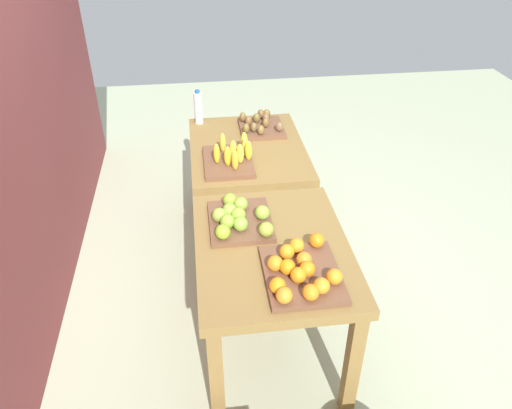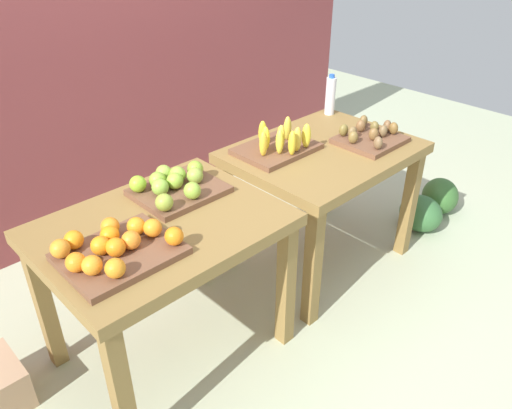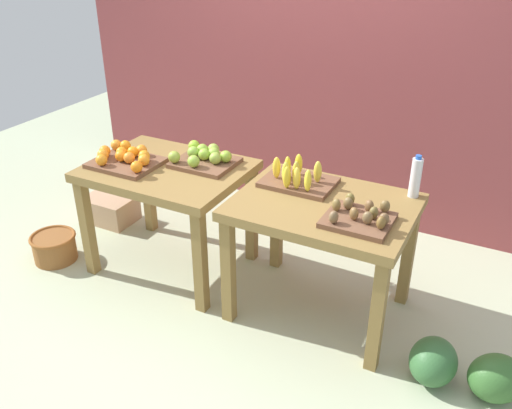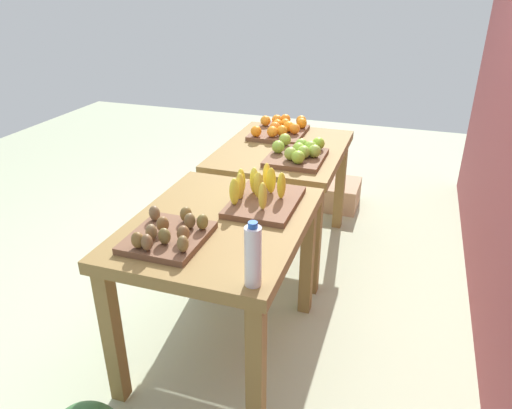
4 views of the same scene
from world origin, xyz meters
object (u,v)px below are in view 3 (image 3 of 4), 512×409
Objects in this scene: display_table_right at (323,220)px; banana_crate at (297,178)px; watermelon_pile at (464,370)px; wicker_basket at (54,247)px; cardboard_produce_box at (110,209)px; display_table_left at (168,182)px; kiwi_bin at (359,217)px; water_bottle at (416,177)px; apple_bin at (204,158)px; orange_bin at (125,158)px.

banana_crate is at bearing 149.59° from display_table_right.
banana_crate is 0.68× the size of watermelon_pile.
wicker_basket is 0.83× the size of cardboard_produce_box.
display_table_left reaches higher than cardboard_produce_box.
display_table_left is 1.39m from kiwi_bin.
cardboard_produce_box is at bearing 168.99° from watermelon_pile.
water_bottle is 0.41× the size of watermelon_pile.
water_bottle reaches higher than apple_bin.
orange_bin reaches higher than wicker_basket.
watermelon_pile is at bearing -18.98° from banana_crate.
watermelon_pile is (1.17, -0.40, -0.70)m from banana_crate.
water_bottle is (0.19, 0.45, 0.09)m from kiwi_bin.
wicker_basket is at bearing -164.03° from banana_crate.
orange_bin reaches higher than watermelon_pile.
wicker_basket is at bearing -169.75° from display_table_right.
wicker_basket is at bearing -87.18° from cardboard_produce_box.
display_table_right is 0.95m from apple_bin.
kiwi_bin is at bearing -5.37° from display_table_left.
orange_bin is 1.12× the size of cardboard_produce_box.
display_table_left is at bearing 19.37° from orange_bin.
banana_crate is 1.89m from cardboard_produce_box.
orange_bin is 0.70× the size of watermelon_pile.
display_table_left is 1.61m from water_bottle.
cardboard_produce_box is (-1.73, 0.16, -0.72)m from banana_crate.
watermelon_pile is at bearing -11.24° from kiwi_bin.
water_bottle reaches higher than orange_bin.
water_bottle is (0.67, 0.18, 0.08)m from banana_crate.
display_table_right is at bearing 164.19° from watermelon_pile.
display_table_left is at bearing -142.15° from apple_bin.
watermelon_pile reaches higher than wicker_basket.
kiwi_bin is at bearing -10.94° from cardboard_produce_box.
apple_bin is 0.69m from banana_crate.
orange_bin is 1.24× the size of kiwi_bin.
display_table_left and display_table_right have the same top height.
banana_crate reaches higher than display_table_right.
kiwi_bin is 1.37× the size of water_bottle.
cardboard_produce_box is at bearing 174.64° from banana_crate.
display_table_right is at bearing 152.86° from kiwi_bin.
kiwi_bin is 0.56× the size of watermelon_pile.
orange_bin is (-1.39, -0.09, 0.16)m from display_table_right.
apple_bin is (0.46, 0.25, 0.00)m from orange_bin.
display_table_right is at bearing 3.85° from orange_bin.
kiwi_bin is 1.09× the size of wicker_basket.
orange_bin is 1.71× the size of water_bottle.
kiwi_bin is at bearing -27.14° from display_table_right.
orange_bin is at bearing 24.98° from wicker_basket.
apple_bin reaches higher than cardboard_produce_box.
orange_bin is at bearing 175.77° from watermelon_pile.
orange_bin is 0.53m from apple_bin.
display_table_left is 3.15× the size of wicker_basket.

